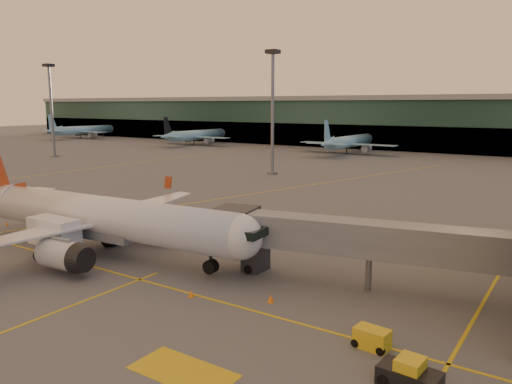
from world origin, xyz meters
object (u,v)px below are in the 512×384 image
Objects in this scene: gpu_cart at (372,339)px; pushback_tug at (409,376)px; main_airplane at (97,217)px; catering_truck at (55,236)px.

pushback_tug reaches higher than gpu_cart.
main_airplane reaches higher than catering_truck.
gpu_cart is at bearing 141.42° from pushback_tug.
pushback_tug is (32.87, -6.60, -3.03)m from main_airplane.
catering_truck is 2.37× the size of gpu_cart.
pushback_tug is at bearing -6.13° from catering_truck.
catering_truck is 34.63m from pushback_tug.
gpu_cart is (29.67, -3.59, -3.09)m from main_airplane.
catering_truck is at bearing -174.10° from gpu_cart.
pushback_tug is at bearing -37.44° from gpu_cart.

